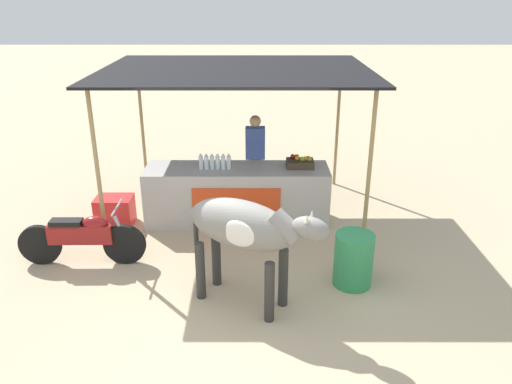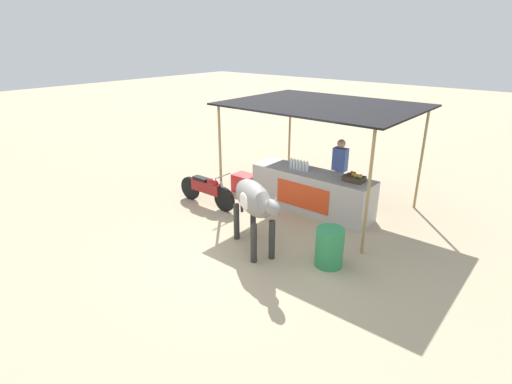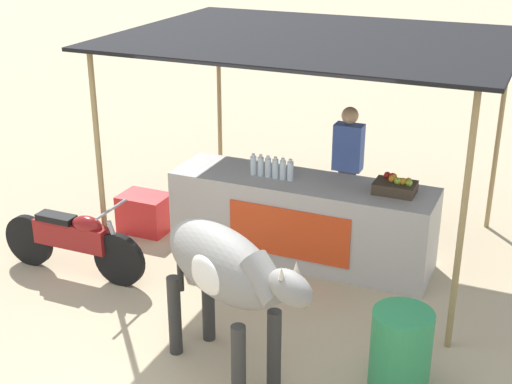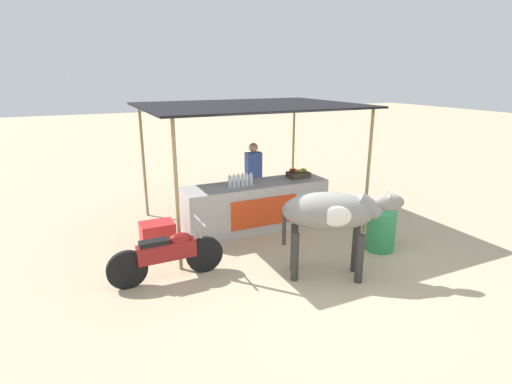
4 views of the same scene
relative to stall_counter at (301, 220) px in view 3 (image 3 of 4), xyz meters
The scene contains 10 objects.
ground_plane 2.25m from the stall_counter, 90.00° to the right, with size 60.00×60.00×0.00m, color tan.
stall_counter is the anchor object (origin of this frame).
stall_awning 1.96m from the stall_counter, 90.00° to the left, with size 4.20×3.20×2.51m.
water_bottle_row 0.69m from the stall_counter, behind, with size 0.52×0.07×0.25m.
fruit_crate 1.18m from the stall_counter, ahead, with size 0.44×0.32×0.18m.
vendor_behind_counter 0.89m from the stall_counter, 68.22° to the left, with size 0.34×0.22×1.65m.
cooler_box 2.06m from the stall_counter, behind, with size 0.60×0.44×0.48m, color red.
water_barrel 2.50m from the stall_counter, 50.19° to the right, with size 0.51×0.51×0.73m, color #2D8C51.
cow 2.42m from the stall_counter, 85.48° to the right, with size 1.77×1.20×1.44m.
motorcycle_parked 2.55m from the stall_counter, 147.01° to the right, with size 1.80×0.55×0.90m.
Camera 3 is at (2.50, -4.80, 3.85)m, focal length 50.00 mm.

